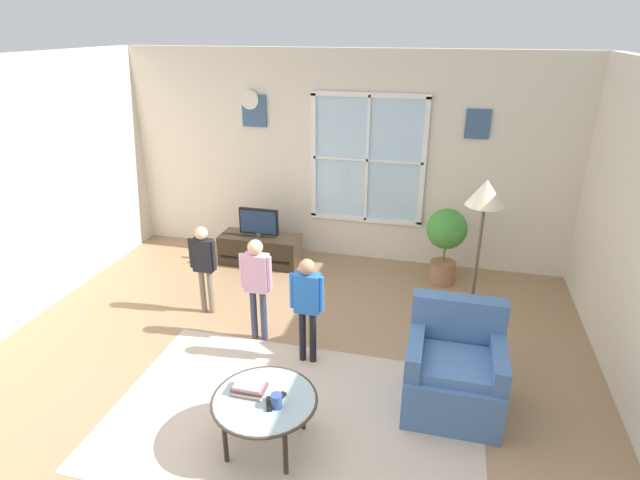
{
  "coord_description": "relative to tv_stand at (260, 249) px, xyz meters",
  "views": [
    {
      "loc": [
        1.29,
        -3.11,
        2.93
      ],
      "look_at": [
        0.29,
        0.89,
        1.18
      ],
      "focal_mm": 28.84,
      "sensor_mm": 36.0,
      "label": 1
    }
  ],
  "objects": [
    {
      "name": "ground_plane",
      "position": [
        0.96,
        -2.66,
        -0.2
      ],
      "size": [
        6.31,
        6.96,
        0.02
      ],
      "primitive_type": "cube",
      "color": "#9E7A56"
    },
    {
      "name": "back_wall",
      "position": [
        0.97,
        0.58,
        1.14
      ],
      "size": [
        5.71,
        0.17,
        2.66
      ],
      "color": "beige",
      "rests_on": "ground_plane"
    },
    {
      "name": "area_rug",
      "position": [
        1.26,
        -2.66,
        -0.19
      ],
      "size": [
        2.96,
        1.91,
        0.01
      ],
      "primitive_type": "cube",
      "color": "#C6B29E",
      "rests_on": "ground_plane"
    },
    {
      "name": "tv_stand",
      "position": [
        0.0,
        0.0,
        0.0
      ],
      "size": [
        1.04,
        0.42,
        0.38
      ],
      "color": "#2D2319",
      "rests_on": "ground_plane"
    },
    {
      "name": "television",
      "position": [
        0.0,
        -0.0,
        0.39
      ],
      "size": [
        0.52,
        0.08,
        0.37
      ],
      "color": "#4C4C4C",
      "rests_on": "tv_stand"
    },
    {
      "name": "armchair",
      "position": [
        2.48,
        -2.2,
        0.13
      ],
      "size": [
        0.76,
        0.74,
        0.87
      ],
      "color": "#476B9E",
      "rests_on": "ground_plane"
    },
    {
      "name": "coffee_table",
      "position": [
        1.14,
        -2.99,
        0.21
      ],
      "size": [
        0.78,
        0.78,
        0.43
      ],
      "color": "#99B2B7",
      "rests_on": "ground_plane"
    },
    {
      "name": "book_stack",
      "position": [
        1.01,
        -2.94,
        0.27
      ],
      "size": [
        0.24,
        0.19,
        0.07
      ],
      "color": "gray",
      "rests_on": "coffee_table"
    },
    {
      "name": "cup",
      "position": [
        1.26,
        -3.05,
        0.29
      ],
      "size": [
        0.08,
        0.08,
        0.11
      ],
      "primitive_type": "cylinder",
      "color": "#334C8C",
      "rests_on": "coffee_table"
    },
    {
      "name": "remote_near_books",
      "position": [
        1.25,
        -2.97,
        0.24
      ],
      "size": [
        0.08,
        0.15,
        0.02
      ],
      "primitive_type": "cube",
      "rotation": [
        0.0,
        0.0,
        -0.33
      ],
      "color": "black",
      "rests_on": "coffee_table"
    },
    {
      "name": "remote_near_cup",
      "position": [
        1.2,
        -3.05,
        0.24
      ],
      "size": [
        0.09,
        0.15,
        0.02
      ],
      "primitive_type": "cube",
      "rotation": [
        0.0,
        0.0,
        0.35
      ],
      "color": "black",
      "rests_on": "coffee_table"
    },
    {
      "name": "person_blue_shirt",
      "position": [
        1.17,
        -1.91,
        0.46
      ],
      "size": [
        0.32,
        0.14,
        1.05
      ],
      "color": "black",
      "rests_on": "ground_plane"
    },
    {
      "name": "person_black_shirt",
      "position": [
        -0.12,
        -1.32,
        0.43
      ],
      "size": [
        0.3,
        0.14,
        1.0
      ],
      "color": "#726656",
      "rests_on": "ground_plane"
    },
    {
      "name": "person_pink_shirt",
      "position": [
        0.6,
        -1.67,
        0.48
      ],
      "size": [
        0.32,
        0.15,
        1.07
      ],
      "color": "#333851",
      "rests_on": "ground_plane"
    },
    {
      "name": "potted_plant_by_window",
      "position": [
        2.34,
        0.02,
        0.4
      ],
      "size": [
        0.48,
        0.48,
        0.94
      ],
      "color": "#9E6B4C",
      "rests_on": "ground_plane"
    },
    {
      "name": "floor_lamp",
      "position": [
        2.6,
        -1.54,
        1.28
      ],
      "size": [
        0.32,
        0.32,
        1.76
      ],
      "color": "black",
      "rests_on": "ground_plane"
    }
  ]
}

